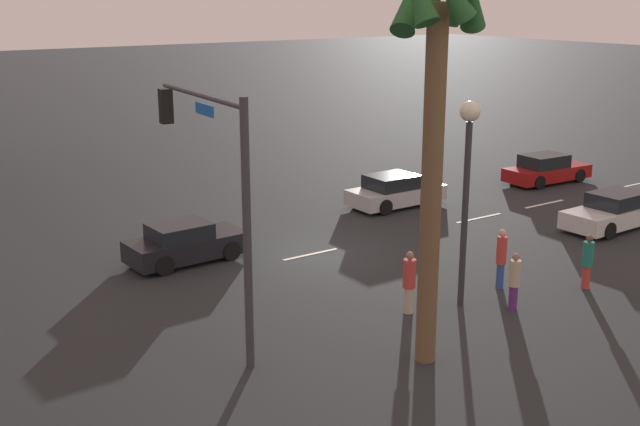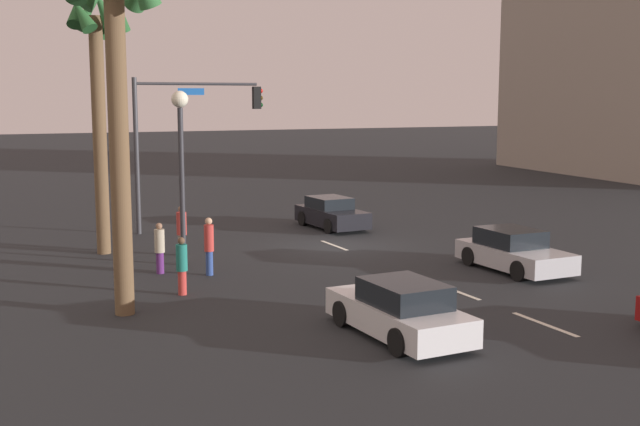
% 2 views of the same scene
% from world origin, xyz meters
% --- Properties ---
extents(ground_plane, '(220.00, 220.00, 0.00)m').
position_xyz_m(ground_plane, '(0.00, 0.00, 0.00)').
color(ground_plane, '#232628').
extents(lane_stripe_1, '(2.36, 0.14, 0.01)m').
position_xyz_m(lane_stripe_1, '(-11.78, 0.00, 0.01)').
color(lane_stripe_1, silver).
rests_on(lane_stripe_1, ground_plane).
extents(lane_stripe_2, '(2.41, 0.14, 0.01)m').
position_xyz_m(lane_stripe_2, '(-7.91, 0.00, 0.01)').
color(lane_stripe_2, silver).
rests_on(lane_stripe_2, ground_plane).
extents(lane_stripe_3, '(2.19, 0.14, 0.01)m').
position_xyz_m(lane_stripe_3, '(0.13, 0.00, 0.01)').
color(lane_stripe_3, silver).
rests_on(lane_stripe_3, ground_plane).
extents(car_0, '(4.25, 1.91, 1.37)m').
position_xyz_m(car_0, '(-11.12, 3.79, 0.63)').
color(car_0, silver).
rests_on(car_0, ground_plane).
extents(car_2, '(4.12, 1.95, 1.35)m').
position_xyz_m(car_2, '(-6.35, -3.37, 0.62)').
color(car_2, '#B7B7BC').
rests_on(car_2, ground_plane).
extents(car_3, '(4.02, 1.96, 1.34)m').
position_xyz_m(car_3, '(3.95, -1.75, 0.62)').
color(car_3, black).
rests_on(car_3, ground_plane).
extents(traffic_signal, '(0.66, 5.52, 6.44)m').
position_xyz_m(traffic_signal, '(5.83, 4.37, 4.39)').
color(traffic_signal, '#38383D').
rests_on(traffic_signal, ground_plane).
extents(streetlamp, '(0.56, 0.56, 5.84)m').
position_xyz_m(streetlamp, '(-0.92, 6.18, 4.12)').
color(streetlamp, '#2D2D33').
rests_on(streetlamp, ground_plane).
extents(pedestrian_0, '(0.40, 0.40, 1.65)m').
position_xyz_m(pedestrian_0, '(-1.92, 7.24, 0.87)').
color(pedestrian_0, '#59266B').
rests_on(pedestrian_0, ground_plane).
extents(pedestrian_1, '(0.36, 0.36, 1.86)m').
position_xyz_m(pedestrian_1, '(-2.84, 5.87, 1.00)').
color(pedestrian_1, '#2D478C').
rests_on(pedestrian_1, ground_plane).
extents(pedestrian_2, '(0.47, 0.47, 1.79)m').
position_xyz_m(pedestrian_2, '(0.70, 5.79, 0.95)').
color(pedestrian_2, '#B2A58C').
rests_on(pedestrian_2, ground_plane).
extents(pedestrian_3, '(0.40, 0.40, 1.67)m').
position_xyz_m(pedestrian_3, '(-4.98, 7.35, 0.89)').
color(pedestrian_3, '#BF3833').
rests_on(pedestrian_3, ground_plane).
extents(palm_tree_0, '(2.30, 2.43, 9.63)m').
position_xyz_m(palm_tree_0, '(2.23, 8.24, 6.74)').
color(palm_tree_0, brown).
rests_on(palm_tree_0, ground_plane).
extents(palm_tree_1, '(2.63, 2.76, 9.57)m').
position_xyz_m(palm_tree_1, '(-6.36, 9.27, 6.70)').
color(palm_tree_1, brown).
rests_on(palm_tree_1, ground_plane).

